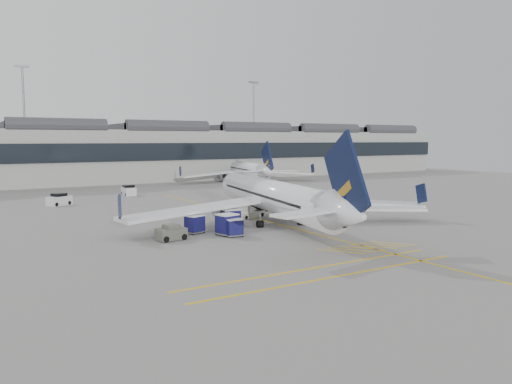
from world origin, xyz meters
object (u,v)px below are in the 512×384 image
airliner_main (275,197)px  ramp_agent_a (231,223)px  belt_loader (249,213)px  baggage_cart_a (230,218)px  pushback_tug (171,233)px  ramp_agent_b (233,219)px

airliner_main → ramp_agent_a: 6.86m
airliner_main → belt_loader: 5.80m
baggage_cart_a → belt_loader: bearing=49.6°
baggage_cart_a → pushback_tug: baggage_cart_a is taller
ramp_agent_b → belt_loader: bearing=-150.8°
belt_loader → pushback_tug: (-12.77, -7.77, 0.09)m
airliner_main → belt_loader: bearing=102.6°
ramp_agent_b → pushback_tug: bearing=4.8°
airliner_main → baggage_cart_a: airliner_main is taller
baggage_cart_a → ramp_agent_a: bearing=-111.3°
belt_loader → baggage_cart_a: size_ratio=2.34×
airliner_main → pushback_tug: (-12.84, -2.46, -2.24)m
baggage_cart_a → ramp_agent_b: baggage_cart_a is taller
airliner_main → ramp_agent_a: (-6.32, -1.79, -1.98)m
airliner_main → ramp_agent_a: size_ratio=20.28×
belt_loader → ramp_agent_a: belt_loader is taller
belt_loader → airliner_main: bearing=-106.1°
belt_loader → ramp_agent_b: size_ratio=2.63×
belt_loader → baggage_cart_a: bearing=-152.2°
baggage_cart_a → pushback_tug: 7.85m
ramp_agent_b → pushback_tug: size_ratio=0.65×
airliner_main → belt_loader: airliner_main is taller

